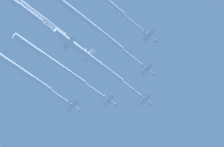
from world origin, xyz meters
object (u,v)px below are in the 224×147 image
object	(u,v)px
jet_starboard_inner	(85,21)
jet_port_mid	(20,70)
jet_port_inner	(49,59)
jet_port_outer	(30,10)
jet_lead	(88,56)

from	to	relation	value
jet_starboard_inner	jet_port_mid	world-z (taller)	jet_port_mid
jet_port_inner	jet_port_outer	world-z (taller)	jet_port_outer
jet_lead	jet_starboard_inner	world-z (taller)	jet_lead
jet_starboard_inner	jet_port_mid	size ratio (longest dim) A/B	1.16
jet_port_mid	jet_lead	bearing A→B (deg)	-120.27
jet_port_mid	jet_port_outer	distance (m)	35.43
jet_lead	jet_port_inner	bearing A→B (deg)	63.53
jet_lead	jet_port_mid	bearing A→B (deg)	59.73
jet_lead	jet_port_mid	distance (m)	38.65
jet_starboard_inner	jet_port_mid	distance (m)	47.35
jet_port_inner	jet_port_outer	xyz separation A→B (m)	(-25.37, 16.26, 0.77)
jet_starboard_inner	jet_port_outer	bearing A→B (deg)	80.78
jet_port_inner	jet_starboard_inner	world-z (taller)	jet_port_inner
jet_port_inner	jet_starboard_inner	size ratio (longest dim) A/B	0.98
jet_port_inner	jet_port_outer	distance (m)	30.15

